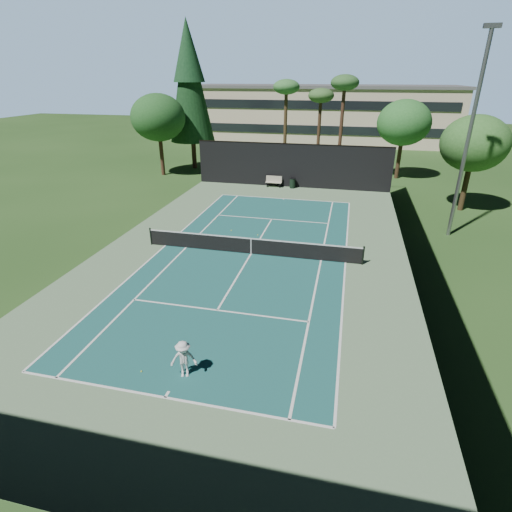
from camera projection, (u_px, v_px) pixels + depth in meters
The scene contains 22 objects.
ground at pixel (251, 254), 23.63m from camera, with size 160.00×160.00×0.00m, color #24481B.
apron_slab at pixel (251, 254), 23.62m from camera, with size 18.00×32.00×0.01m, color #61835B.
court_surface at pixel (251, 254), 23.62m from camera, with size 10.97×23.77×0.01m, color #1B5754.
court_lines at pixel (251, 254), 23.62m from camera, with size 11.07×23.87×0.01m.
tennis_net at pixel (251, 245), 23.40m from camera, with size 12.90×0.10×1.10m.
fence at pixel (251, 222), 22.85m from camera, with size 18.04×32.05×4.03m.
player at pixel (184, 359), 13.77m from camera, with size 0.93×0.53×1.44m, color silver.
tennis_ball_a at pixel (141, 371), 14.22m from camera, with size 0.06×0.06×0.06m, color #D3E233.
tennis_ball_b at pixel (231, 230), 27.12m from camera, with size 0.07×0.07×0.07m, color #EBF136.
tennis_ball_c at pixel (258, 235), 26.35m from camera, with size 0.07×0.07×0.07m, color yellow.
tennis_ball_d at pixel (215, 219), 29.24m from camera, with size 0.07×0.07×0.07m, color #BCD330.
park_bench at pixel (274, 181), 37.62m from camera, with size 1.50×0.45×1.02m.
trash_bin at pixel (292, 183), 37.24m from camera, with size 0.56×0.56×0.95m.
pine_tree at pixel (189, 76), 41.66m from camera, with size 4.80×4.80×15.00m.
palm_a at pixel (286, 91), 41.94m from camera, with size 2.80×2.80×9.32m.
palm_b at pixel (321, 98), 43.33m from camera, with size 2.80×2.80×8.42m.
palm_c at pixel (345, 87), 39.64m from camera, with size 2.80×2.80×9.77m.
decid_tree_a at pixel (404, 123), 38.83m from camera, with size 5.12×5.12×7.62m.
decid_tree_b at pixel (474, 144), 29.28m from camera, with size 4.80×4.80×7.14m.
decid_tree_c at pixel (158, 118), 40.10m from camera, with size 5.44×5.44×8.09m.
campus_building at pixel (320, 113), 62.66m from camera, with size 40.50×12.50×8.30m.
light_pole at pixel (469, 134), 23.80m from camera, with size 0.90×0.25×12.22m.
Camera 1 is at (5.17, -20.93, 9.66)m, focal length 28.00 mm.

